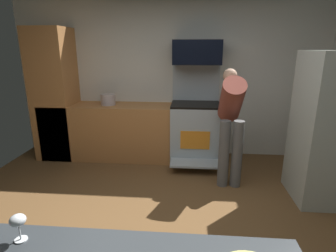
{
  "coord_description": "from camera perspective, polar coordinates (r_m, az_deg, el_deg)",
  "views": [
    {
      "loc": [
        0.31,
        -2.25,
        1.79
      ],
      "look_at": [
        0.1,
        0.3,
        1.05
      ],
      "focal_mm": 28.96,
      "sensor_mm": 36.0,
      "label": 1
    }
  ],
  "objects": [
    {
      "name": "stock_pot",
      "position": [
        4.51,
        -12.5,
        5.47
      ],
      "size": [
        0.24,
        0.24,
        0.17
      ],
      "primitive_type": "cylinder",
      "color": "#C1B3B5",
      "rests_on": "lower_cabinet_run"
    },
    {
      "name": "oven_range",
      "position": [
        4.41,
        5.67,
        -0.81
      ],
      "size": [
        0.76,
        0.95,
        1.54
      ],
      "color": "#ADBBC4",
      "rests_on": "ground"
    },
    {
      "name": "wine_glass_far",
      "position": [
        1.52,
        -29.04,
        -17.19
      ],
      "size": [
        0.08,
        0.08,
        0.14
      ],
      "color": "silver",
      "rests_on": "counter_island"
    },
    {
      "name": "lower_cabinet_run",
      "position": [
        4.6,
        -10.7,
        -1.11
      ],
      "size": [
        2.4,
        0.6,
        0.9
      ],
      "primitive_type": "cube",
      "color": "#BB7A42",
      "rests_on": "ground"
    },
    {
      "name": "cabinet_column",
      "position": [
        4.83,
        -22.66,
        6.07
      ],
      "size": [
        0.6,
        0.6,
        2.1
      ],
      "primitive_type": "cube",
      "color": "#BB7A42",
      "rests_on": "ground"
    },
    {
      "name": "wall_back",
      "position": [
        4.63,
        0.92,
        10.04
      ],
      "size": [
        5.2,
        0.12,
        2.6
      ],
      "primitive_type": "cube",
      "color": "silver",
      "rests_on": "ground"
    },
    {
      "name": "microwave",
      "position": [
        4.31,
        6.12,
        15.18
      ],
      "size": [
        0.74,
        0.38,
        0.37
      ],
      "primitive_type": "cube",
      "color": "black",
      "rests_on": "oven_range"
    },
    {
      "name": "ground_plane",
      "position": [
        2.9,
        -2.61,
        -22.29
      ],
      "size": [
        5.2,
        4.8,
        0.02
      ],
      "primitive_type": "cube",
      "color": "brown"
    },
    {
      "name": "person_cook",
      "position": [
        3.67,
        13.11,
        1.87
      ],
      "size": [
        0.31,
        0.69,
        1.52
      ],
      "color": "#5E5E5E",
      "rests_on": "ground"
    }
  ]
}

